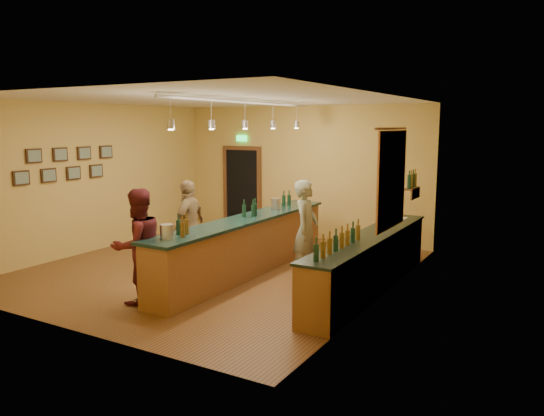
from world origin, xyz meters
The scene contains 17 objects.
floor centered at (0.00, 0.00, 0.00)m, with size 7.00×7.00×0.00m, color #533017.
ceiling centered at (0.00, 0.00, 3.20)m, with size 6.50×7.00×0.02m, color silver.
wall_back centered at (0.00, 3.50, 1.60)m, with size 6.50×0.02×3.20m, color gold.
wall_front centered at (0.00, -3.50, 1.60)m, with size 6.50×0.02×3.20m, color gold.
wall_left centered at (-3.25, 0.00, 1.60)m, with size 0.02×7.00×3.20m, color gold.
wall_right centered at (3.25, 0.00, 1.60)m, with size 0.02×7.00×3.20m, color gold.
doorway centered at (-1.70, 3.47, 1.13)m, with size 1.15×0.09×2.48m.
tapestry centered at (3.23, 0.40, 1.85)m, with size 0.03×1.40×1.60m, color maroon.
bottle_shelf centered at (3.17, 1.90, 1.67)m, with size 0.17×0.55×0.54m.
picture_grid centered at (-3.21, -0.75, 1.95)m, with size 0.06×2.20×0.70m, color #382111, non-canonical shape.
back_counter centered at (2.97, 0.18, 0.49)m, with size 0.60×4.55×1.27m.
tasting_bar centered at (0.64, 0.00, 0.61)m, with size 0.73×5.10×1.38m.
pendant_track centered at (0.64, 0.00, 2.98)m, with size 0.11×4.60×0.50m.
bartender centered at (1.72, 0.32, 0.89)m, with size 0.65×0.43×1.78m, color gray.
customer_a centered at (0.09, -2.20, 0.89)m, with size 0.87×0.68×1.79m, color #59191E.
customer_b centered at (-0.46, -0.26, 0.86)m, with size 1.01×0.42×1.72m, color #997A51.
bar_stool centered at (2.40, 1.08, 0.58)m, with size 0.35×0.35×0.73m.
Camera 1 is at (5.85, -8.04, 2.73)m, focal length 35.00 mm.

